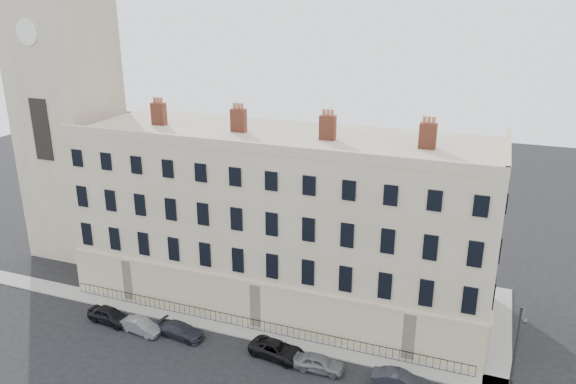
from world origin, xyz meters
name	(u,v)px	position (x,y,z in m)	size (l,w,h in m)	color
terrace	(282,218)	(-5.97, 11.97, 7.50)	(36.22, 12.22, 17.00)	tan
church_tower	(65,75)	(-30.00, 14.00, 18.66)	(8.00, 8.13, 44.00)	tan
pavement_terrace	(208,323)	(-10.00, 5.00, 0.06)	(48.00, 2.00, 0.12)	gray
pavement_east_return	(498,362)	(13.00, 8.00, 0.06)	(2.00, 24.00, 0.12)	gray
railings	(253,324)	(-6.00, 5.40, 0.55)	(35.00, 0.04, 0.96)	black
car_a	(110,315)	(-17.85, 2.22, 0.68)	(1.61, 4.00, 1.36)	black
car_b	(141,326)	(-14.50, 1.89, 0.59)	(1.25, 3.57, 1.18)	slate
car_c	(181,330)	(-11.10, 2.49, 0.58)	(1.62, 3.99, 1.16)	#22242E
car_d	(277,350)	(-2.83, 2.75, 0.61)	(2.04, 4.42, 1.23)	black
car_e	(319,363)	(0.66, 2.31, 0.64)	(1.52, 3.77, 1.29)	slate
car_f	(400,381)	(6.59, 2.35, 0.65)	(1.38, 3.96, 1.30)	#20222B
streetlamp	(515,355)	(13.64, 2.72, 4.31)	(0.40, 1.68, 7.78)	#313337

